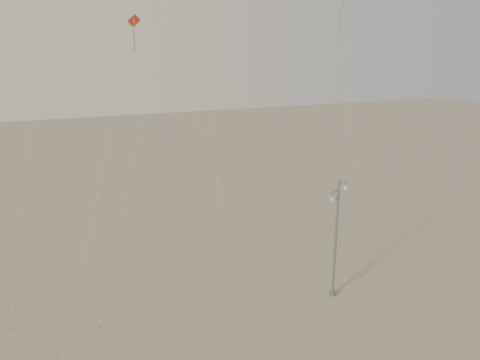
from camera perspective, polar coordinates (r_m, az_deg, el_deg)
name	(u,v)px	position (r m, az deg, el deg)	size (l,w,h in m)	color
ground	(250,339)	(33.30, 1.08, -16.60)	(160.00, 160.00, 0.00)	gray
street_lamp	(336,236)	(36.39, 10.21, -5.86)	(1.58, 0.75, 8.36)	gray
kite_3	(114,117)	(27.20, -13.29, 6.53)	(6.19, 5.90, 18.57)	maroon
kite_4	(345,58)	(44.54, 11.19, 12.63)	(2.80, 9.96, 19.68)	#2F2A27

